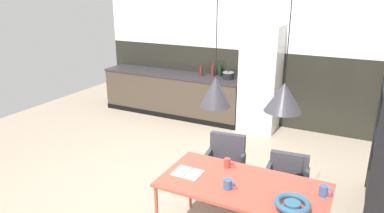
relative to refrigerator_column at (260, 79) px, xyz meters
name	(u,v)px	position (x,y,z in m)	size (l,w,h in m)	color
ground_plane	(155,205)	(-0.39, -3.10, -0.99)	(9.15, 9.15, 0.00)	tan
back_wall_splashback_dark	(246,86)	(-0.39, 0.36, -0.27)	(6.36, 0.12, 1.44)	black
back_wall_panel_upper	(250,12)	(-0.39, 0.36, 1.18)	(6.36, 0.12, 1.44)	white
kitchen_counter	(173,94)	(-1.89, 0.00, -0.54)	(3.09, 0.63, 0.90)	#453A2E
refrigerator_column	(260,79)	(0.00, 0.00, 0.00)	(0.68, 0.60, 1.98)	silver
dining_table	(243,188)	(0.82, -3.32, -0.30)	(1.65, 0.84, 0.74)	#CF4A39
armchair_by_stool	(287,176)	(1.09, -2.48, -0.52)	(0.52, 0.51, 0.71)	#373D44
armchair_corner_seat	(225,159)	(0.29, -2.46, -0.48)	(0.54, 0.52, 0.81)	#373D44
fruit_bowl	(292,204)	(1.34, -3.54, -0.19)	(0.32, 0.32, 0.09)	#33607F
open_book	(188,173)	(0.22, -3.37, -0.25)	(0.29, 0.23, 0.02)	white
mug_glass_clear	(324,191)	(1.56, -3.18, -0.20)	(0.12, 0.08, 0.10)	#335B93
mug_short_terracotta	(228,184)	(0.71, -3.46, -0.20)	(0.13, 0.08, 0.10)	#335B93
mug_white_ceramic	(228,163)	(0.55, -3.06, -0.20)	(0.12, 0.07, 0.11)	#B23D33
cooking_pot	(228,76)	(-0.66, 0.06, -0.02)	(0.22, 0.22, 0.16)	black
bottle_oil_tall	(220,70)	(-0.90, 0.19, 0.04)	(0.06, 0.06, 0.31)	#0F3319
bottle_wine_green	(201,71)	(-1.25, 0.06, 0.01)	(0.07, 0.07, 0.23)	maroon
bottle_spice_small	(213,70)	(-1.03, 0.15, 0.03)	(0.07, 0.07, 0.30)	maroon
pendant_lamp_over_table_near	(215,92)	(0.49, -3.29, 0.66)	(0.30, 0.30, 1.34)	black
pendant_lamp_over_table_far	(284,97)	(1.15, -3.34, 0.70)	(0.33, 0.33, 1.27)	black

